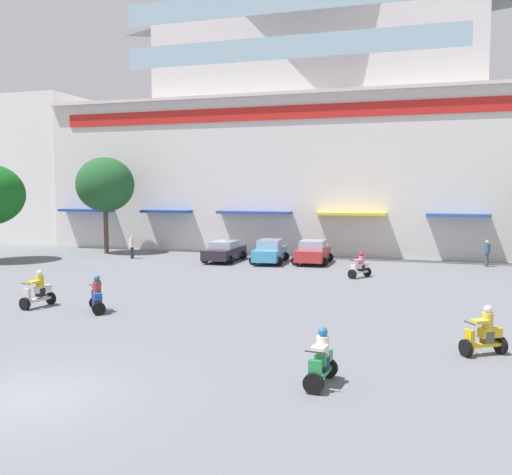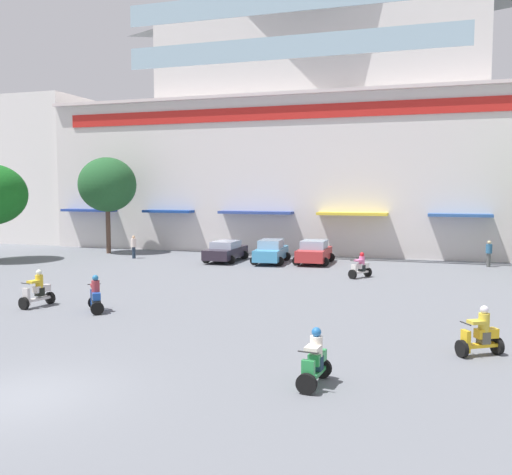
{
  "view_description": "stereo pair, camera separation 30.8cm",
  "coord_description": "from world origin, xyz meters",
  "px_view_note": "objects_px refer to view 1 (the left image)",
  "views": [
    {
      "loc": [
        8.95,
        -10.78,
        4.97
      ],
      "look_at": [
        0.28,
        17.6,
        2.38
      ],
      "focal_mm": 39.21,
      "sensor_mm": 36.0,
      "label": 1
    },
    {
      "loc": [
        9.24,
        -10.69,
        4.97
      ],
      "look_at": [
        0.28,
        17.6,
        2.38
      ],
      "focal_mm": 39.21,
      "sensor_mm": 36.0,
      "label": 2
    }
  ],
  "objects_px": {
    "scooter_rider_1": "(321,362)",
    "scooter_rider_4": "(360,267)",
    "parked_car_1": "(270,251)",
    "parked_car_2": "(313,252)",
    "scooter_rider_0": "(484,335)",
    "parked_car_0": "(224,251)",
    "pedestrian_0": "(487,252)",
    "plaza_tree_2": "(105,185)",
    "scooter_rider_3": "(97,297)",
    "pedestrian_2": "(132,246)",
    "scooter_rider_2": "(38,292)"
  },
  "relations": [
    {
      "from": "parked_car_0",
      "to": "scooter_rider_4",
      "type": "xyz_separation_m",
      "value": [
        9.73,
        -4.43,
        -0.13
      ]
    },
    {
      "from": "parked_car_0",
      "to": "parked_car_1",
      "type": "distance_m",
      "value": 3.21
    },
    {
      "from": "plaza_tree_2",
      "to": "parked_car_2",
      "type": "bearing_deg",
      "value": -4.06
    },
    {
      "from": "parked_car_2",
      "to": "scooter_rider_0",
      "type": "xyz_separation_m",
      "value": [
        8.91,
        -18.75,
        -0.16
      ]
    },
    {
      "from": "scooter_rider_2",
      "to": "pedestrian_0",
      "type": "xyz_separation_m",
      "value": [
        19.32,
        18.74,
        0.3
      ]
    },
    {
      "from": "parked_car_0",
      "to": "pedestrian_0",
      "type": "bearing_deg",
      "value": 8.19
    },
    {
      "from": "scooter_rider_0",
      "to": "scooter_rider_4",
      "type": "bearing_deg",
      "value": 110.85
    },
    {
      "from": "scooter_rider_2",
      "to": "pedestrian_0",
      "type": "height_order",
      "value": "pedestrian_0"
    },
    {
      "from": "pedestrian_0",
      "to": "scooter_rider_1",
      "type": "bearing_deg",
      "value": -104.19
    },
    {
      "from": "parked_car_0",
      "to": "pedestrian_0",
      "type": "xyz_separation_m",
      "value": [
        16.98,
        2.44,
        0.24
      ]
    },
    {
      "from": "scooter_rider_4",
      "to": "scooter_rider_2",
      "type": "bearing_deg",
      "value": -135.47
    },
    {
      "from": "plaza_tree_2",
      "to": "pedestrian_2",
      "type": "xyz_separation_m",
      "value": [
        3.49,
        -2.25,
        -4.35
      ]
    },
    {
      "from": "scooter_rider_3",
      "to": "pedestrian_2",
      "type": "xyz_separation_m",
      "value": [
        -7.44,
        15.97,
        0.29
      ]
    },
    {
      "from": "parked_car_2",
      "to": "scooter_rider_4",
      "type": "relative_size",
      "value": 2.68
    },
    {
      "from": "pedestrian_0",
      "to": "pedestrian_2",
      "type": "bearing_deg",
      "value": -172.97
    },
    {
      "from": "scooter_rider_0",
      "to": "pedestrian_0",
      "type": "distance_m",
      "value": 20.7
    },
    {
      "from": "scooter_rider_1",
      "to": "scooter_rider_2",
      "type": "xyz_separation_m",
      "value": [
        -13.1,
        5.84,
        0.04
      ]
    },
    {
      "from": "scooter_rider_1",
      "to": "scooter_rider_4",
      "type": "xyz_separation_m",
      "value": [
        -1.03,
        17.71,
        -0.02
      ]
    },
    {
      "from": "scooter_rider_1",
      "to": "parked_car_2",
      "type": "bearing_deg",
      "value": 101.71
    },
    {
      "from": "parked_car_0",
      "to": "pedestrian_2",
      "type": "distance_m",
      "value": 6.87
    },
    {
      "from": "scooter_rider_4",
      "to": "pedestrian_2",
      "type": "xyz_separation_m",
      "value": [
        -16.57,
        3.93,
        0.34
      ]
    },
    {
      "from": "plaza_tree_2",
      "to": "scooter_rider_0",
      "type": "height_order",
      "value": "plaza_tree_2"
    },
    {
      "from": "plaza_tree_2",
      "to": "scooter_rider_1",
      "type": "height_order",
      "value": "plaza_tree_2"
    },
    {
      "from": "plaza_tree_2",
      "to": "scooter_rider_3",
      "type": "relative_size",
      "value": 4.81
    },
    {
      "from": "scooter_rider_3",
      "to": "pedestrian_2",
      "type": "bearing_deg",
      "value": 114.99
    },
    {
      "from": "scooter_rider_4",
      "to": "parked_car_1",
      "type": "bearing_deg",
      "value": 145.27
    },
    {
      "from": "plaza_tree_2",
      "to": "parked_car_0",
      "type": "distance_m",
      "value": 11.42
    },
    {
      "from": "parked_car_2",
      "to": "pedestrian_0",
      "type": "xyz_separation_m",
      "value": [
        10.93,
        1.85,
        0.18
      ]
    },
    {
      "from": "pedestrian_2",
      "to": "scooter_rider_1",
      "type": "bearing_deg",
      "value": -50.87
    },
    {
      "from": "parked_car_2",
      "to": "scooter_rider_4",
      "type": "bearing_deg",
      "value": -53.75
    },
    {
      "from": "parked_car_1",
      "to": "pedestrian_2",
      "type": "relative_size",
      "value": 2.69
    },
    {
      "from": "scooter_rider_4",
      "to": "pedestrian_0",
      "type": "height_order",
      "value": "pedestrian_0"
    },
    {
      "from": "parked_car_2",
      "to": "scooter_rider_3",
      "type": "relative_size",
      "value": 2.62
    },
    {
      "from": "parked_car_2",
      "to": "pedestrian_2",
      "type": "height_order",
      "value": "pedestrian_2"
    },
    {
      "from": "scooter_rider_0",
      "to": "scooter_rider_4",
      "type": "xyz_separation_m",
      "value": [
        -5.23,
        13.73,
        -0.03
      ]
    },
    {
      "from": "parked_car_0",
      "to": "parked_car_2",
      "type": "relative_size",
      "value": 1.11
    },
    {
      "from": "scooter_rider_0",
      "to": "scooter_rider_4",
      "type": "relative_size",
      "value": 1.01
    },
    {
      "from": "parked_car_0",
      "to": "scooter_rider_0",
      "type": "relative_size",
      "value": 2.92
    },
    {
      "from": "scooter_rider_0",
      "to": "plaza_tree_2",
      "type": "bearing_deg",
      "value": 141.78
    },
    {
      "from": "scooter_rider_1",
      "to": "scooter_rider_4",
      "type": "height_order",
      "value": "scooter_rider_1"
    },
    {
      "from": "plaza_tree_2",
      "to": "scooter_rider_1",
      "type": "bearing_deg",
      "value": -48.56
    },
    {
      "from": "parked_car_1",
      "to": "pedestrian_2",
      "type": "distance_m",
      "value": 10.07
    },
    {
      "from": "pedestrian_2",
      "to": "parked_car_1",
      "type": "bearing_deg",
      "value": 3.35
    },
    {
      "from": "pedestrian_0",
      "to": "scooter_rider_4",
      "type": "bearing_deg",
      "value": -136.53
    },
    {
      "from": "parked_car_0",
      "to": "scooter_rider_0",
      "type": "distance_m",
      "value": 23.53
    },
    {
      "from": "scooter_rider_2",
      "to": "scooter_rider_1",
      "type": "bearing_deg",
      "value": -24.02
    },
    {
      "from": "scooter_rider_0",
      "to": "scooter_rider_3",
      "type": "distance_m",
      "value": 14.46
    },
    {
      "from": "scooter_rider_2",
      "to": "parked_car_0",
      "type": "bearing_deg",
      "value": 81.82
    },
    {
      "from": "scooter_rider_0",
      "to": "scooter_rider_1",
      "type": "bearing_deg",
      "value": -136.51
    },
    {
      "from": "plaza_tree_2",
      "to": "scooter_rider_0",
      "type": "distance_m",
      "value": 32.52
    }
  ]
}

